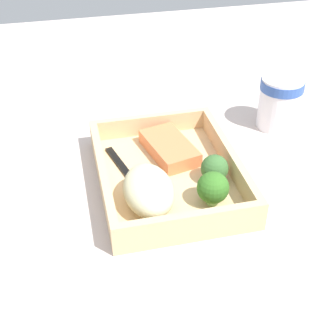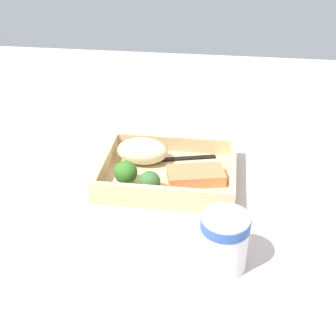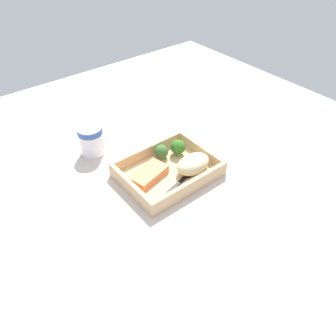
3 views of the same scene
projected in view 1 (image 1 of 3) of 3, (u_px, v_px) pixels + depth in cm
name	position (u px, v px, depth cm)	size (l,w,h in cm)	color
ground_plane	(168.00, 187.00, 73.85)	(160.00, 160.00, 2.00)	beige
takeout_tray	(168.00, 179.00, 72.90)	(27.19, 21.10, 1.20)	#D3B07F
tray_rim	(168.00, 167.00, 71.50)	(27.19, 21.10, 3.48)	#D3B07F
salmon_fillet	(169.00, 148.00, 76.66)	(11.13, 6.10, 2.34)	#E77949
mashed_potatoes	(149.00, 190.00, 65.51)	(10.78, 7.09, 5.28)	beige
broccoli_floret_1	(213.00, 188.00, 65.78)	(4.63, 4.63, 5.11)	#7AA25C
broccoli_floret_2	(215.00, 169.00, 70.35)	(4.21, 4.21, 4.36)	#83A95B
fork	(130.00, 178.00, 71.79)	(15.72, 5.52, 0.44)	black
paper_cup	(280.00, 100.00, 83.71)	(7.69, 7.69, 9.58)	white
receipt_slip	(220.00, 317.00, 53.08)	(7.24, 14.05, 0.24)	white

